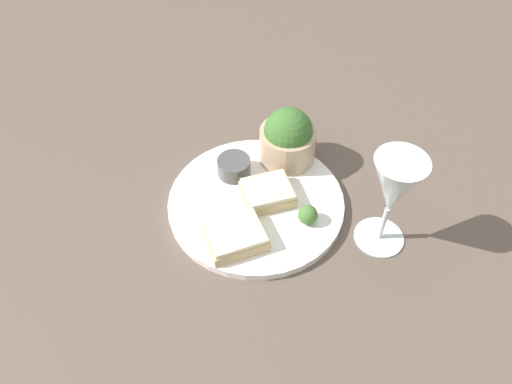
# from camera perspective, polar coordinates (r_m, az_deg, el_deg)

# --- Properties ---
(ground_plane) EXTENTS (4.00, 4.00, 0.00)m
(ground_plane) POSITION_cam_1_polar(r_m,az_deg,el_deg) (0.83, -0.00, -1.55)
(ground_plane) COLOR brown
(dinner_plate) EXTENTS (0.29, 0.29, 0.01)m
(dinner_plate) POSITION_cam_1_polar(r_m,az_deg,el_deg) (0.82, -0.00, -1.24)
(dinner_plate) COLOR white
(dinner_plate) RESTS_ON ground_plane
(salad_bowl) EXTENTS (0.10, 0.10, 0.10)m
(salad_bowl) POSITION_cam_1_polar(r_m,az_deg,el_deg) (0.85, 3.66, 6.17)
(salad_bowl) COLOR tan
(salad_bowl) RESTS_ON dinner_plate
(sauce_ramekin) EXTENTS (0.06, 0.06, 0.03)m
(sauce_ramekin) POSITION_cam_1_polar(r_m,az_deg,el_deg) (0.85, -2.54, 2.98)
(sauce_ramekin) COLOR #4C4C4C
(sauce_ramekin) RESTS_ON dinner_plate
(cheese_toast_near) EXTENTS (0.10, 0.09, 0.03)m
(cheese_toast_near) POSITION_cam_1_polar(r_m,az_deg,el_deg) (0.76, -2.37, -5.09)
(cheese_toast_near) COLOR #D1B27F
(cheese_toast_near) RESTS_ON dinner_plate
(cheese_toast_far) EXTENTS (0.10, 0.09, 0.03)m
(cheese_toast_far) POSITION_cam_1_polar(r_m,az_deg,el_deg) (0.81, 1.31, -0.08)
(cheese_toast_far) COLOR #D1B27F
(cheese_toast_far) RESTS_ON dinner_plate
(wine_glass) EXTENTS (0.08, 0.08, 0.17)m
(wine_glass) POSITION_cam_1_polar(r_m,az_deg,el_deg) (0.72, 15.47, 0.27)
(wine_glass) COLOR silver
(wine_glass) RESTS_ON ground_plane
(garnish) EXTENTS (0.03, 0.03, 0.03)m
(garnish) POSITION_cam_1_polar(r_m,az_deg,el_deg) (0.78, 5.94, -2.60)
(garnish) COLOR #477533
(garnish) RESTS_ON dinner_plate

